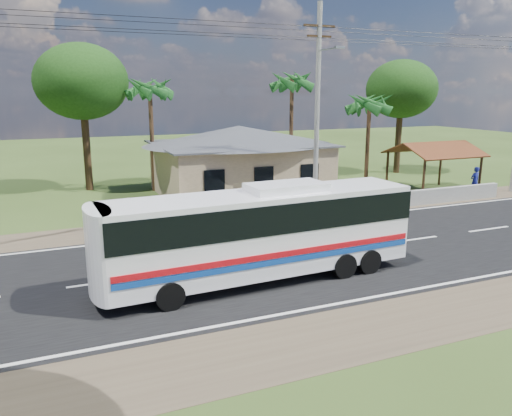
{
  "coord_description": "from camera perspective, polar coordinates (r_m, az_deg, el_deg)",
  "views": [
    {
      "loc": [
        -10.41,
        -17.14,
        6.52
      ],
      "look_at": [
        -2.83,
        1.0,
        1.92
      ],
      "focal_mm": 35.0,
      "sensor_mm": 36.0,
      "label": 1
    }
  ],
  "objects": [
    {
      "name": "ground",
      "position": [
        21.09,
        8.2,
        -4.99
      ],
      "size": [
        120.0,
        120.0,
        0.0
      ],
      "primitive_type": "plane",
      "color": "#2D4318",
      "rests_on": "ground"
    },
    {
      "name": "palm_mid",
      "position": [
        36.54,
        4.13,
        14.13
      ],
      "size": [
        2.8,
        2.8,
        8.2
      ],
      "color": "#47301E",
      "rests_on": "ground"
    },
    {
      "name": "waiting_shed",
      "position": [
        34.93,
        19.71,
        6.17
      ],
      "size": [
        5.2,
        4.48,
        3.35
      ],
      "color": "#3A2915",
      "rests_on": "ground"
    },
    {
      "name": "coach_bus",
      "position": [
        17.28,
        0.78,
        -2.17
      ],
      "size": [
        11.09,
        2.8,
        3.42
      ],
      "rotation": [
        0.0,
        0.0,
        0.04
      ],
      "color": "white",
      "rests_on": "ground"
    },
    {
      "name": "tree_behind_house",
      "position": [
        35.23,
        -19.3,
        13.42
      ],
      "size": [
        6.0,
        6.0,
        9.61
      ],
      "color": "#47301E",
      "rests_on": "ground"
    },
    {
      "name": "motorcycle",
      "position": [
        31.81,
        15.24,
        1.73
      ],
      "size": [
        1.86,
        0.88,
        0.94
      ],
      "primitive_type": "imported",
      "rotation": [
        0.0,
        0.0,
        1.43
      ],
      "color": "black",
      "rests_on": "ground"
    },
    {
      "name": "utility_poles",
      "position": [
        27.01,
        6.41,
        11.49
      ],
      "size": [
        32.8,
        2.22,
        11.0
      ],
      "color": "#9E9E99",
      "rests_on": "ground"
    },
    {
      "name": "palm_near",
      "position": [
        34.48,
        12.86,
        11.5
      ],
      "size": [
        2.8,
        2.8,
        6.7
      ],
      "color": "#47301E",
      "rests_on": "ground"
    },
    {
      "name": "palm_far",
      "position": [
        33.75,
        -12.06,
        13.15
      ],
      "size": [
        2.8,
        2.8,
        7.7
      ],
      "color": "#47301E",
      "rests_on": "ground"
    },
    {
      "name": "house",
      "position": [
        32.46,
        -1.94,
        6.29
      ],
      "size": [
        12.4,
        10.0,
        5.0
      ],
      "color": "tan",
      "rests_on": "ground"
    },
    {
      "name": "concrete_barrier",
      "position": [
        32.5,
        21.5,
        1.47
      ],
      "size": [
        7.0,
        0.3,
        0.9
      ],
      "primitive_type": "cube",
      "color": "#9E9E99",
      "rests_on": "ground"
    },
    {
      "name": "tree_behind_shed",
      "position": [
        42.38,
        16.29,
        12.87
      ],
      "size": [
        5.6,
        5.6,
        9.02
      ],
      "color": "#47301E",
      "rests_on": "ground"
    },
    {
      "name": "person",
      "position": [
        35.09,
        23.73,
        2.86
      ],
      "size": [
        0.69,
        0.47,
        1.83
      ],
      "primitive_type": "imported",
      "rotation": [
        0.0,
        0.0,
        3.19
      ],
      "color": "navy",
      "rests_on": "ground"
    },
    {
      "name": "road",
      "position": [
        21.08,
        8.2,
        -4.96
      ],
      "size": [
        120.0,
        16.0,
        0.03
      ],
      "color": "black",
      "rests_on": "ground"
    }
  ]
}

